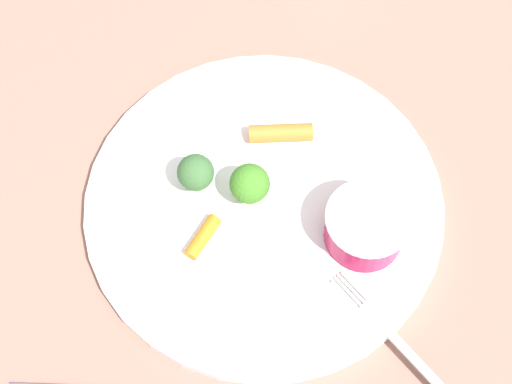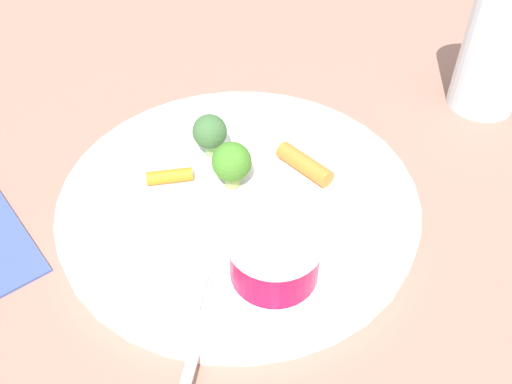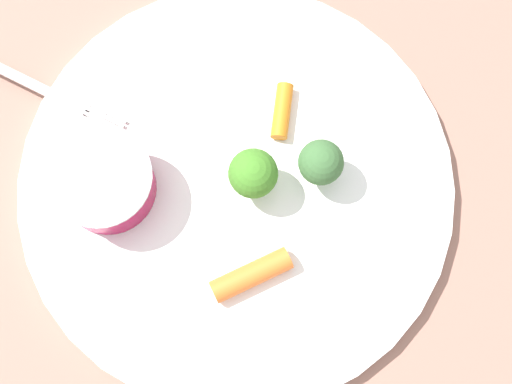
# 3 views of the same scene
# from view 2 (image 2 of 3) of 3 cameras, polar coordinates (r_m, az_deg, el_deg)

# --- Properties ---
(ground_plane) EXTENTS (2.40, 2.40, 0.00)m
(ground_plane) POSITION_cam_2_polar(r_m,az_deg,el_deg) (0.45, -1.76, -1.27)
(ground_plane) COLOR #906555
(plate) EXTENTS (0.28, 0.28, 0.01)m
(plate) POSITION_cam_2_polar(r_m,az_deg,el_deg) (0.44, -1.77, -0.73)
(plate) COLOR white
(plate) RESTS_ON ground_plane
(sauce_cup) EXTENTS (0.06, 0.06, 0.03)m
(sauce_cup) POSITION_cam_2_polar(r_m,az_deg,el_deg) (0.37, 1.93, -6.63)
(sauce_cup) COLOR #9D0736
(sauce_cup) RESTS_ON plate
(broccoli_floret_0) EXTENTS (0.03, 0.03, 0.04)m
(broccoli_floret_0) POSITION_cam_2_polar(r_m,az_deg,el_deg) (0.46, -5.06, 6.06)
(broccoli_floret_0) COLOR #80C064
(broccoli_floret_0) RESTS_ON plate
(broccoli_floret_1) EXTENTS (0.03, 0.03, 0.04)m
(broccoli_floret_1) POSITION_cam_2_polar(r_m,az_deg,el_deg) (0.43, -2.68, 2.97)
(broccoli_floret_1) COLOR #8DAE5B
(broccoli_floret_1) RESTS_ON plate
(carrot_stick_0) EXTENTS (0.05, 0.03, 0.01)m
(carrot_stick_0) POSITION_cam_2_polar(r_m,az_deg,el_deg) (0.45, 4.85, 3.08)
(carrot_stick_0) COLOR orange
(carrot_stick_0) RESTS_ON plate
(carrot_stick_1) EXTENTS (0.02, 0.04, 0.01)m
(carrot_stick_1) POSITION_cam_2_polar(r_m,az_deg,el_deg) (0.45, -8.88, 1.62)
(carrot_stick_1) COLOR orange
(carrot_stick_1) RESTS_ON plate
(drinking_glass) EXTENTS (0.06, 0.06, 0.13)m
(drinking_glass) POSITION_cam_2_polar(r_m,az_deg,el_deg) (0.56, 23.69, 13.59)
(drinking_glass) COLOR silver
(drinking_glass) RESTS_ON ground_plane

